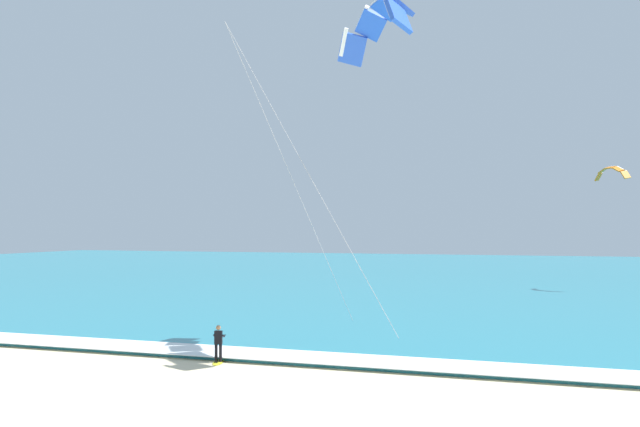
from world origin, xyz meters
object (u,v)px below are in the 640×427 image
(surfboard, at_px, (218,362))
(kitesurfer, at_px, (218,342))
(kite_distant, at_px, (611,172))
(kite_primary, at_px, (379,21))

(surfboard, relative_size, kitesurfer, 0.87)
(kitesurfer, distance_m, kite_distant, 46.90)
(surfboard, relative_size, kite_distant, 0.47)
(kitesurfer, height_order, kite_primary, kite_primary)
(kite_primary, bearing_deg, kitesurfer, -145.14)
(kite_distant, bearing_deg, kite_primary, -111.62)
(kitesurfer, relative_size, kite_distant, 0.54)
(surfboard, relative_size, kite_primary, 0.09)
(kite_distant, bearing_deg, surfboard, -117.04)
(surfboard, height_order, kite_distant, kite_distant)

